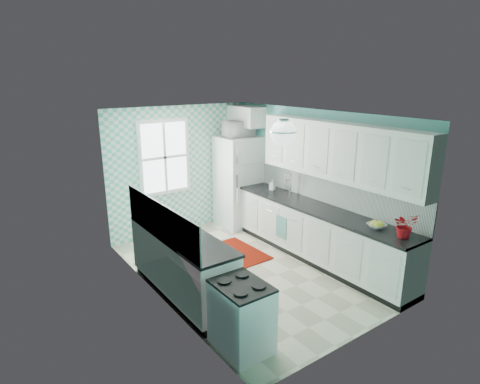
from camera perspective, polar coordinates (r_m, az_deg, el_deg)
floor at (r=6.67m, az=0.92°, el=-11.02°), size 3.00×4.40×0.02m
ceiling at (r=5.95m, az=1.03°, el=11.09°), size 3.00×4.40×0.02m
wall_back at (r=8.01m, az=-8.47°, el=3.16°), size 3.00×0.02×2.50m
wall_front at (r=4.71m, az=17.28°, el=-6.98°), size 3.00×0.02×2.50m
wall_left at (r=5.47m, az=-11.88°, el=-3.27°), size 0.02×4.40×2.50m
wall_right at (r=7.16m, az=10.74°, el=1.45°), size 0.02×4.40×2.50m
accent_wall at (r=8.00m, az=-8.40°, el=3.13°), size 3.00×0.01×2.50m
window at (r=7.76m, az=-10.70°, el=4.88°), size 1.04×0.05×1.44m
backsplash_right at (r=6.90m, az=12.97°, el=0.28°), size 0.02×3.60×0.51m
backsplash_left at (r=5.43m, az=-11.31°, el=-4.00°), size 0.02×2.15×0.51m
upper_cabinets_right at (r=6.50m, az=13.77°, el=5.64°), size 0.33×3.20×0.90m
upper_cabinet_fridge at (r=8.20m, az=0.71°, el=10.72°), size 0.40×0.74×0.40m
ceiling_light at (r=5.35m, az=6.17°, el=8.39°), size 0.34×0.34×0.35m
base_cabinets_right at (r=6.93m, az=10.98°, el=-6.03°), size 0.60×3.60×0.90m
countertop_right at (r=6.76m, az=11.11°, el=-2.37°), size 0.63×3.60×0.04m
base_cabinets_left at (r=5.84m, az=-8.29°, el=-10.32°), size 0.60×2.15×0.90m
countertop_left at (r=5.65m, az=-8.35°, el=-6.02°), size 0.63×2.15×0.04m
fridge at (r=8.29m, az=-0.19°, el=1.51°), size 0.81×0.80×1.86m
stove at (r=4.77m, az=0.21°, el=-17.14°), size 0.54×0.67×0.80m
sink at (r=7.37m, az=6.24°, el=-0.48°), size 0.47×0.40×0.53m
rug at (r=7.21m, az=-0.63°, el=-8.65°), size 0.83×1.17×0.02m
dish_towel at (r=7.10m, az=5.90°, el=-5.00°), size 0.13×0.25×0.40m
fruit_bowl at (r=6.09m, az=18.86°, el=-4.56°), size 0.29×0.29×0.06m
potted_plant at (r=5.83m, az=22.42°, el=-4.40°), size 0.39×0.36×0.35m
soap_bottle at (r=7.65m, az=4.61°, el=1.05°), size 0.12×0.12×0.21m
microwave at (r=8.08m, az=-0.20°, el=9.00°), size 0.59×0.41×0.32m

